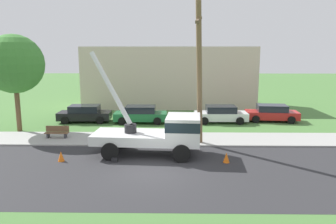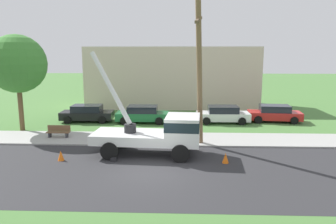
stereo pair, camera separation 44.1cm
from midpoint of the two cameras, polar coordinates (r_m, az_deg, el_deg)
The scene contains 14 objects.
ground_plane at distance 28.52m, azimuth -0.26°, elevation -1.61°, with size 120.00×120.00×0.00m, color #477538.
road_asphalt at distance 17.00m, azimuth -2.02°, elevation -10.17°, with size 80.00×8.73×0.01m, color #2B2B2D.
sidewalk_strip at distance 22.73m, azimuth -0.91°, elevation -4.66°, with size 80.00×3.36×0.10m, color #9E9E99.
utility_truck at distance 19.16m, azimuth -0.65°, elevation -3.36°, with size 6.74×3.23×5.98m.
leaning_utility_pole at distance 20.08m, azimuth 6.07°, elevation 6.30°, with size 0.80×2.79×8.85m.
traffic_cone_ahead at distance 18.39m, azimuth 10.58°, elevation -7.81°, with size 0.36×0.36×0.56m, color orange.
traffic_cone_behind at distance 19.35m, azimuth -17.38°, elevation -7.20°, with size 0.36×0.36×0.56m, color orange.
parked_sedan_black at distance 29.12m, azimuth -13.35°, elevation -0.22°, with size 4.45×2.10×1.42m.
parked_sedan_green at distance 27.99m, azimuth -3.95°, elevation -0.38°, with size 4.40×2.02×1.42m.
parked_sedan_white at distance 28.27m, azimuth 9.90°, elevation -0.41°, with size 4.42×2.05×1.42m.
parked_sedan_red at distance 29.75m, azimuth 18.30°, elevation -0.24°, with size 4.55×2.28×1.42m.
park_bench at distance 24.11m, azimuth -17.87°, elevation -3.28°, with size 1.60×0.45×0.90m.
roadside_tree_near at distance 26.97m, azimuth -24.16°, elevation 7.57°, with size 4.31×4.31×7.21m.
lowrise_building_backdrop at distance 36.24m, azimuth 1.14°, elevation 6.12°, with size 18.00×6.00×6.40m, color beige.
Camera 2 is at (1.42, -15.85, 6.03)m, focal length 35.32 mm.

